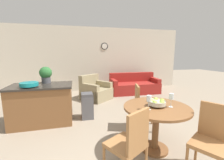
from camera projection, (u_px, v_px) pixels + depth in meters
The scene contains 14 objects.
wall_back at pixel (93, 59), 6.48m from camera, with size 8.00×0.09×2.70m.
dining_table at pixel (156, 117), 2.39m from camera, with size 1.04×1.04×0.75m.
dining_chair_near_left at pixel (130, 141), 1.83m from camera, with size 0.57×0.57×0.93m.
dining_chair_near_right at pixel (212, 137), 1.92m from camera, with size 0.57×0.57×0.93m.
dining_chair_far_side at pixel (142, 105), 3.14m from camera, with size 0.51×0.51×0.93m.
fruit_bowl at pixel (157, 102), 2.35m from camera, with size 0.27×0.27×0.12m.
wine_glass_left at pixel (149, 99), 2.20m from camera, with size 0.07×0.07×0.22m.
wine_glass_right at pixel (171, 97), 2.30m from camera, with size 0.07×0.07×0.22m.
kitchen_island at pixel (42, 104), 3.40m from camera, with size 1.34×0.79×0.89m.
teal_bowl at pixel (29, 84), 3.10m from camera, with size 0.36×0.36×0.10m.
potted_plant at pixel (46, 74), 3.52m from camera, with size 0.28×0.28×0.39m.
trash_bin at pixel (87, 106), 3.69m from camera, with size 0.28×0.31×0.63m.
couch at pixel (134, 86), 6.16m from camera, with size 1.95×0.95×0.79m.
armchair at pixel (95, 91), 5.27m from camera, with size 1.19×1.20×0.84m.
Camera 1 is at (-0.78, -1.09, 1.56)m, focal length 24.00 mm.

